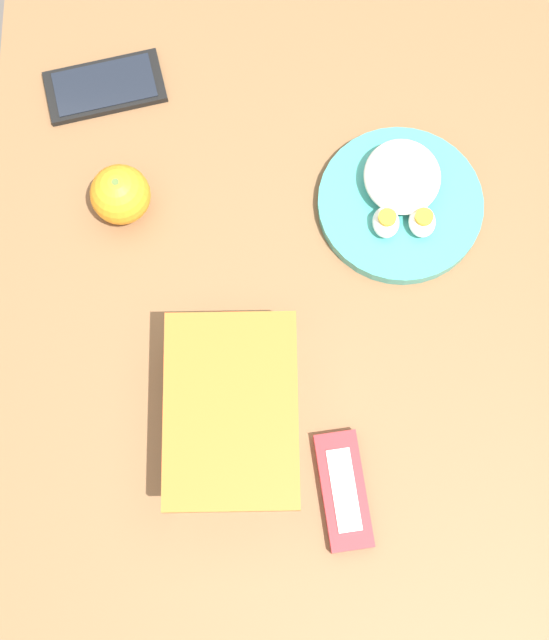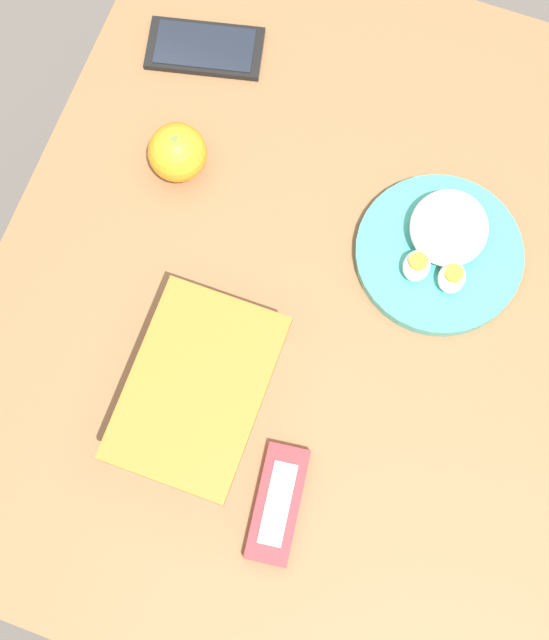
{
  "view_description": "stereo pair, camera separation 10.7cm",
  "coord_description": "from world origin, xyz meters",
  "px_view_note": "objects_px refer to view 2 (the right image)",
  "views": [
    {
      "loc": [
        -0.35,
        0.04,
        1.79
      ],
      "look_at": [
        -0.05,
        0.03,
        0.76
      ],
      "focal_mm": 50.0,
      "sensor_mm": 36.0,
      "label": 1
    },
    {
      "loc": [
        -0.33,
        -0.07,
        1.79
      ],
      "look_at": [
        -0.05,
        0.03,
        0.76
      ],
      "focal_mm": 50.0,
      "sensor_mm": 36.0,
      "label": 2
    }
  ],
  "objects_px": {
    "orange_fruit": "(177,153)",
    "candy_bar": "(278,504)",
    "cell_phone": "(205,48)",
    "food_container": "(200,395)",
    "rice_plate": "(442,247)"
  },
  "relations": [
    {
      "from": "orange_fruit",
      "to": "candy_bar",
      "type": "distance_m",
      "value": 0.45
    },
    {
      "from": "cell_phone",
      "to": "candy_bar",
      "type": "bearing_deg",
      "value": -150.95
    },
    {
      "from": "food_container",
      "to": "orange_fruit",
      "type": "distance_m",
      "value": 0.31
    },
    {
      "from": "candy_bar",
      "to": "cell_phone",
      "type": "height_order",
      "value": "candy_bar"
    },
    {
      "from": "orange_fruit",
      "to": "candy_bar",
      "type": "height_order",
      "value": "orange_fruit"
    },
    {
      "from": "orange_fruit",
      "to": "candy_bar",
      "type": "bearing_deg",
      "value": -143.9
    },
    {
      "from": "food_container",
      "to": "orange_fruit",
      "type": "height_order",
      "value": "food_container"
    },
    {
      "from": "orange_fruit",
      "to": "food_container",
      "type": "bearing_deg",
      "value": -153.66
    },
    {
      "from": "cell_phone",
      "to": "food_container",
      "type": "bearing_deg",
      "value": -159.33
    },
    {
      "from": "food_container",
      "to": "candy_bar",
      "type": "distance_m",
      "value": 0.16
    },
    {
      "from": "orange_fruit",
      "to": "candy_bar",
      "type": "xyz_separation_m",
      "value": [
        -0.37,
        -0.27,
        -0.03
      ]
    },
    {
      "from": "food_container",
      "to": "rice_plate",
      "type": "height_order",
      "value": "food_container"
    },
    {
      "from": "rice_plate",
      "to": "cell_phone",
      "type": "xyz_separation_m",
      "value": [
        0.17,
        0.38,
        -0.01
      ]
    },
    {
      "from": "candy_bar",
      "to": "food_container",
      "type": "bearing_deg",
      "value": 56.52
    },
    {
      "from": "rice_plate",
      "to": "candy_bar",
      "type": "height_order",
      "value": "rice_plate"
    }
  ]
}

